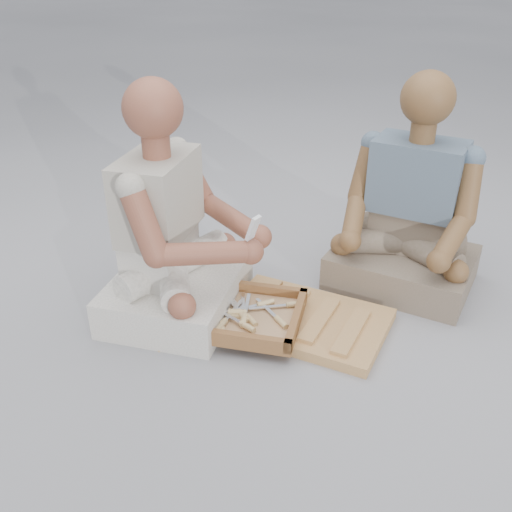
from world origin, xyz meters
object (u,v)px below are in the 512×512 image
Objects in this scene: tool_tray at (240,315)px; carved_panel at (305,320)px; companion at (409,219)px; craftsman at (173,239)px.

carved_panel is at bearing 37.96° from tool_tray.
companion reaches higher than carved_panel.
companion is at bearing 117.46° from craftsman.
carved_panel is 0.67× the size of craftsman.
craftsman is at bearing 40.86° from companion.
tool_tray is 0.83m from companion.
tool_tray is at bearing 75.43° from craftsman.
companion is (0.39, 0.69, 0.24)m from tool_tray.
craftsman is at bearing -160.76° from carved_panel.
craftsman reaches higher than tool_tray.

